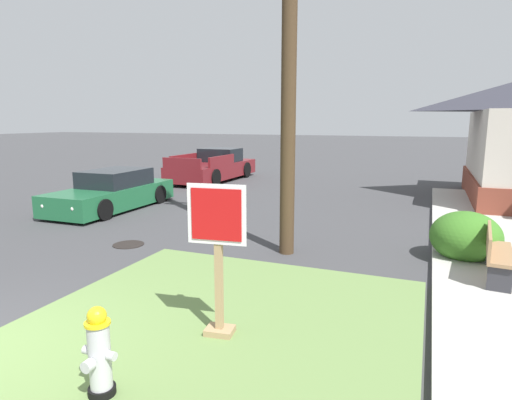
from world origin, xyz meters
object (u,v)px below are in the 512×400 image
fire_hydrant (99,354)px  street_bench (496,251)px  manhole_cover (128,245)px  pickup_truck_maroon (214,167)px  stop_sign (218,263)px  utility_pole (290,7)px  parked_sedan_green (113,192)px

fire_hydrant → street_bench: (4.08, 5.11, 0.06)m
manhole_cover → pickup_truck_maroon: (-3.22, 10.47, 0.61)m
manhole_cover → stop_sign: bearing=-38.7°
utility_pole → fire_hydrant: bearing=-92.0°
stop_sign → utility_pole: bearing=95.1°
pickup_truck_maroon → utility_pole: 12.60m
fire_hydrant → street_bench: bearing=51.4°
stop_sign → street_bench: 5.03m
fire_hydrant → parked_sedan_green: 10.21m
manhole_cover → parked_sedan_green: parked_sedan_green is taller
manhole_cover → pickup_truck_maroon: pickup_truck_maroon is taller
parked_sedan_green → street_bench: (10.55, -2.79, 0.04)m
pickup_truck_maroon → utility_pole: bearing=-55.0°
parked_sedan_green → pickup_truck_maroon: 7.26m
manhole_cover → utility_pole: size_ratio=0.07×
fire_hydrant → street_bench: fire_hydrant is taller
fire_hydrant → street_bench: size_ratio=0.60×
stop_sign → manhole_cover: (-3.90, 3.13, -1.03)m
manhole_cover → utility_pole: utility_pole is taller
manhole_cover → pickup_truck_maroon: 10.97m
fire_hydrant → utility_pole: 7.06m
stop_sign → manhole_cover: bearing=141.3°
stop_sign → parked_sedan_green: 9.46m
pickup_truck_maroon → fire_hydrant: bearing=-66.5°
fire_hydrant → utility_pole: size_ratio=0.10×
street_bench → fire_hydrant: bearing=-128.6°
street_bench → manhole_cover: bearing=-176.8°
street_bench → utility_pole: 5.88m
stop_sign → parked_sedan_green: size_ratio=0.43×
fire_hydrant → street_bench: 6.54m
fire_hydrant → stop_sign: bearing=71.0°
parked_sedan_green → fire_hydrant: bearing=-50.7°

